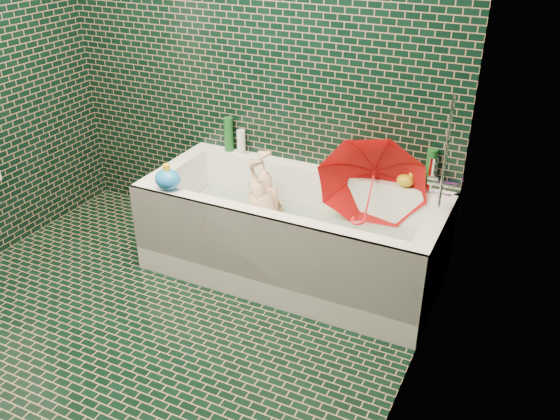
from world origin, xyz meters
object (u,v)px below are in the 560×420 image
at_px(rubber_duck, 407,179).
at_px(bath_toy, 167,179).
at_px(bathtub, 291,242).
at_px(umbrella, 370,195).
at_px(child, 269,219).

relative_size(rubber_duck, bath_toy, 0.77).
bearing_deg(bathtub, bath_toy, -154.80).
height_order(umbrella, bath_toy, umbrella).
xyz_separation_m(child, bath_toy, (-0.46, -0.33, 0.31)).
height_order(rubber_duck, bath_toy, bath_toy).
distance_m(bathtub, umbrella, 0.55).
relative_size(bathtub, child, 2.16).
xyz_separation_m(child, umbrella, (0.58, 0.08, 0.25)).
xyz_separation_m(bathtub, bath_toy, (-0.62, -0.29, 0.40)).
height_order(bathtub, rubber_duck, rubber_duck).
bearing_deg(umbrella, bathtub, -175.15).
xyz_separation_m(umbrella, bath_toy, (-1.04, -0.41, 0.05)).
bearing_deg(rubber_duck, child, -178.85).
relative_size(child, umbrella, 1.32).
relative_size(child, bath_toy, 4.56).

